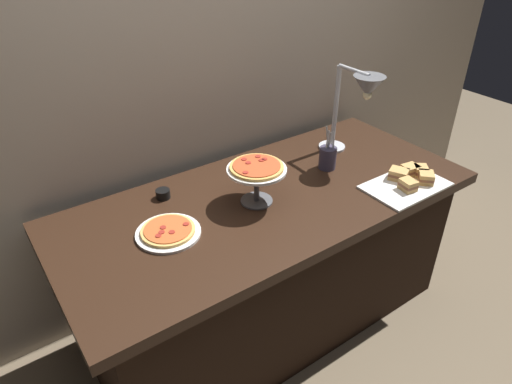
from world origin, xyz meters
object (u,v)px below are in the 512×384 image
(pizza_plate_front, at_px, (168,232))
(sandwich_platter, at_px, (409,180))
(sauce_cup_near, at_px, (163,194))
(utensil_holder, at_px, (328,157))
(heat_lamp, at_px, (361,94))
(pizza_plate_center, at_px, (256,171))

(pizza_plate_front, xyz_separation_m, sandwich_platter, (1.09, -0.30, 0.01))
(sauce_cup_near, height_order, utensil_holder, utensil_holder)
(heat_lamp, height_order, pizza_plate_front, heat_lamp)
(pizza_plate_center, height_order, sauce_cup_near, pizza_plate_center)
(pizza_plate_front, height_order, sandwich_platter, sandwich_platter)
(heat_lamp, xyz_separation_m, pizza_plate_center, (-0.63, -0.03, -0.20))
(pizza_plate_center, height_order, utensil_holder, utensil_holder)
(pizza_plate_center, relative_size, sauce_cup_near, 4.03)
(pizza_plate_center, distance_m, sandwich_platter, 0.74)
(heat_lamp, distance_m, pizza_plate_front, 1.11)
(heat_lamp, bearing_deg, sandwich_platter, -84.27)
(sandwich_platter, xyz_separation_m, sauce_cup_near, (-0.99, 0.55, 0.00))
(heat_lamp, distance_m, sauce_cup_near, 1.03)
(sauce_cup_near, distance_m, utensil_holder, 0.81)
(heat_lamp, relative_size, pizza_plate_front, 1.75)
(pizza_plate_front, bearing_deg, sauce_cup_near, 68.57)
(pizza_plate_front, bearing_deg, sandwich_platter, -15.33)
(sauce_cup_near, bearing_deg, pizza_plate_center, -38.78)
(sandwich_platter, height_order, sauce_cup_near, sandwich_platter)
(heat_lamp, bearing_deg, pizza_plate_front, -178.45)
(pizza_plate_front, height_order, utensil_holder, utensil_holder)
(pizza_plate_front, height_order, sauce_cup_near, sauce_cup_near)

